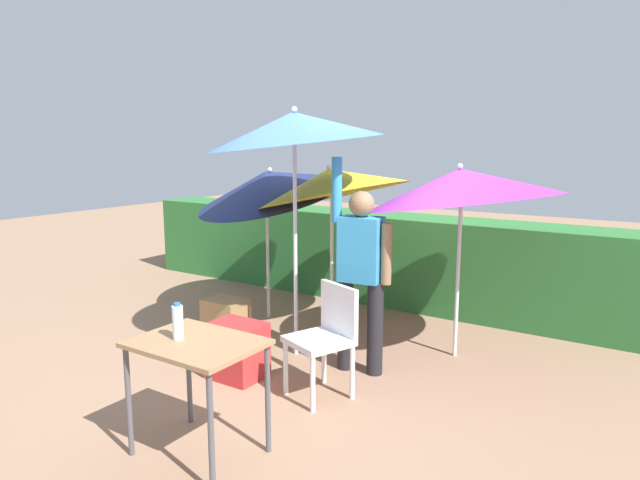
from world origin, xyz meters
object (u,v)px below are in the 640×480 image
Objects in this scene: umbrella_yellow at (330,183)px; person_vendor at (361,268)px; chair_plastic at (326,333)px; cooler_box at (237,350)px; crate_cardboard at (226,316)px; bottle_water at (178,322)px; umbrella_orange at (461,186)px; umbrella_navy at (294,128)px; folding_table at (197,355)px; umbrella_rainbow at (268,184)px.

umbrella_yellow reaches higher than person_vendor.
cooler_box is (-0.82, -0.14, -0.27)m from chair_plastic.
bottle_water reaches higher than crate_cardboard.
umbrella_orange is at bearing 70.49° from bottle_water.
umbrella_navy reaches higher than person_vendor.
person_vendor reaches higher than folding_table.
folding_table is (0.49, -1.75, -1.45)m from umbrella_navy.
umbrella_rainbow is at bearing -179.53° from umbrella_orange.
person_vendor is (-0.58, -0.79, -0.68)m from umbrella_orange.
person_vendor is at bearing -0.80° from umbrella_navy.
chair_plastic is at bearing 79.75° from folding_table.
umbrella_yellow is 4.39× the size of crate_cardboard.
folding_table is at bearing -76.37° from umbrella_yellow.
umbrella_orange is at bearing 0.47° from umbrella_rainbow.
umbrella_rainbow reaches higher than folding_table.
umbrella_orange reaches higher than person_vendor.
umbrella_yellow is 1.79m from crate_cardboard.
umbrella_orange reaches higher than umbrella_yellow.
bottle_water reaches higher than folding_table.
crate_cardboard is at bearing -94.63° from umbrella_rainbow.
person_vendor is (0.70, -0.01, -1.19)m from umbrella_navy.
folding_table reaches higher than cooler_box.
umbrella_navy is 2.17m from crate_cardboard.
bottle_water is (1.28, -2.55, -0.66)m from umbrella_rainbow.
umbrella_yellow reaches higher than bottle_water.
crate_cardboard is (-0.06, -0.68, -1.35)m from umbrella_rainbow.
bottle_water reaches higher than cooler_box.
umbrella_orange reaches higher than folding_table.
umbrella_rainbow is 0.82× the size of umbrella_navy.
person_vendor is 0.70m from chair_plastic.
umbrella_yellow is 1.95m from chair_plastic.
umbrella_yellow is (0.78, 0.06, 0.04)m from umbrella_rainbow.
umbrella_rainbow reaches higher than bottle_water.
umbrella_orange is at bearing 72.66° from folding_table.
umbrella_rainbow is 3.01m from folding_table.
person_vendor is 1.81m from bottle_water.
umbrella_rainbow is at bearing 154.41° from person_vendor.
umbrella_orange is 1.19m from person_vendor.
umbrella_yellow is at bearing 178.28° from umbrella_orange.
cooler_box reaches higher than crate_cardboard.
umbrella_rainbow reaches higher than umbrella_yellow.
folding_table is (1.46, -1.83, 0.49)m from crate_cardboard.
folding_table is at bearing -60.89° from umbrella_rainbow.
bottle_water is at bearing -78.44° from umbrella_navy.
umbrella_yellow is 1.02× the size of person_vendor.
umbrella_yellow is at bearing 4.47° from umbrella_rainbow.
chair_plastic is at bearing -39.42° from umbrella_rainbow.
crate_cardboard is at bearing 128.47° from folding_table.
cooler_box is at bearing -89.44° from umbrella_yellow.
folding_table is 0.24m from bottle_water.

